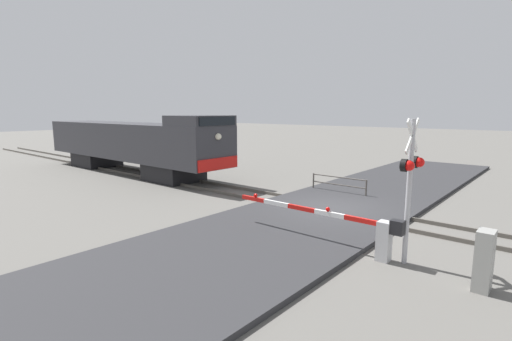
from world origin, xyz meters
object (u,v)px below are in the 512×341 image
Objects in this scene: locomotive at (132,143)px; crossing_signal at (411,175)px; utility_cabinet at (484,261)px; crossing_gate at (359,228)px; guard_railing at (339,183)px.

locomotive is 4.34× the size of crossing_signal.
locomotive is 11.87× the size of utility_cabinet.
locomotive reaches higher than crossing_gate.
guard_railing is at bearing 32.04° from crossing_gate.
locomotive is 21.99m from utility_cabinet.
crossing_signal is 1.34× the size of guard_railing.
crossing_gate is at bearing 85.88° from utility_cabinet.
crossing_signal is 2.18m from crossing_gate.
utility_cabinet is 10.28m from guard_railing.
crossing_gate is (-0.22, 1.31, -1.72)m from crossing_signal.
crossing_signal is at bearing -100.33° from locomotive.
crossing_signal reaches higher than utility_cabinet.
crossing_gate is 8.01m from guard_railing.
crossing_gate is at bearing -147.96° from guard_railing.
locomotive is 18.75m from crossing_gate.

